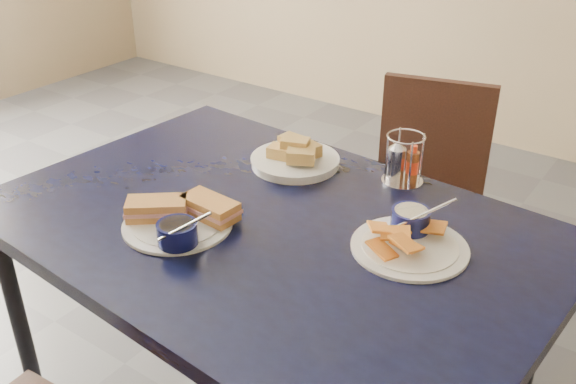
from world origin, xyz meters
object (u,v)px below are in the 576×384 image
Objects in this scene: chair_far at (431,184)px; plantain_plate at (409,236)px; condiment_caddy at (402,162)px; bread_basket at (295,157)px; sandwich_plate at (180,218)px; dining_table at (268,242)px.

plantain_plate reaches higher than chair_far.
condiment_caddy reaches higher than plantain_plate.
plantain_plate reaches higher than bread_basket.
condiment_caddy is at bearing 58.27° from sandwich_plate.
plantain_plate is at bearing -71.20° from chair_far.
bread_basket is (0.03, 0.43, -0.00)m from sandwich_plate.
plantain_plate is 0.31m from condiment_caddy.
bread_basket is (-0.43, 0.18, 0.01)m from plantain_plate.
plantain_plate is (0.46, 0.24, -0.01)m from sandwich_plate.
bread_basket is 0.30m from condiment_caddy.
chair_far is at bearing 79.51° from sandwich_plate.
sandwich_plate is 0.43m from bread_basket.
plantain_plate is at bearing 18.28° from dining_table.
condiment_caddy reaches higher than dining_table.
condiment_caddy reaches higher than bread_basket.
dining_table is 5.36× the size of plantain_plate.
sandwich_plate reaches higher than bread_basket.
plantain_plate is (0.27, -0.80, 0.29)m from chair_far.
dining_table is 4.66× the size of sandwich_plate.
condiment_caddy is at bearing 119.71° from plantain_plate.
bread_basket reaches higher than dining_table.
chair_far is at bearing 75.23° from bread_basket.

